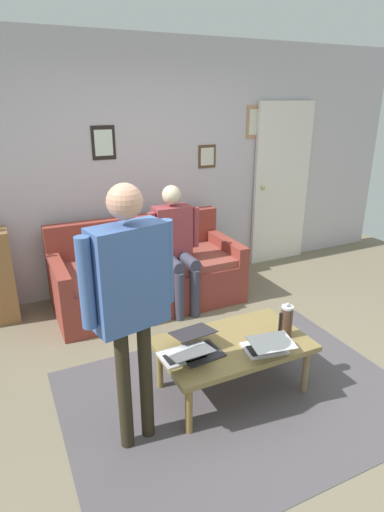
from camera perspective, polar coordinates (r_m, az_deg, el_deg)
name	(u,v)px	position (r m, az deg, el deg)	size (l,w,h in m)	color
ground_plane	(239,384)	(3.41, 6.48, -16.90)	(7.68, 7.68, 0.00)	#736953
area_rug	(238,396)	(3.29, 6.30, -18.47)	(2.48, 1.79, 0.01)	#4D484D
back_wall	(140,168)	(4.76, -7.11, 11.79)	(7.04, 0.11, 2.70)	#BDB4BF
interior_door	(281,185)	(5.62, 12.07, 9.48)	(0.82, 0.09, 2.05)	silver
couch	(147,276)	(4.48, -6.12, -2.68)	(1.93, 0.88, 0.88)	brown
coffee_table	(233,347)	(3.14, 5.59, -12.26)	(1.09, 0.65, 0.41)	olive
laptop_left	(198,346)	(2.98, 0.76, -12.12)	(0.32, 0.35, 0.14)	#28282D
laptop_center	(267,346)	(3.02, 10.14, -12.01)	(0.34, 0.36, 0.13)	silver
laptop_right	(184,354)	(2.90, -1.08, -13.20)	(0.31, 0.34, 0.13)	silver
french_press	(286,321)	(3.19, 12.73, -8.66)	(0.11, 0.09, 0.28)	#4C3323
person_standing	(130,289)	(2.38, -8.48, -4.54)	(0.59, 0.27, 1.67)	black
person_seated	(175,241)	(4.21, -2.27, 2.03)	(0.55, 0.51, 1.28)	#3A394B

